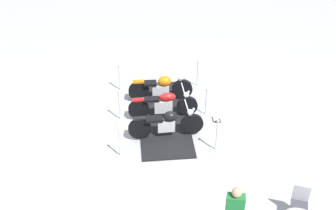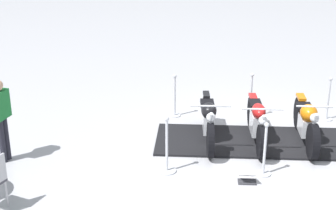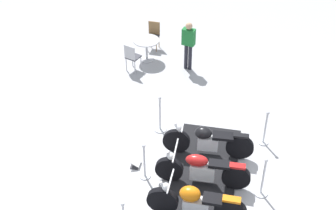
% 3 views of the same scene
% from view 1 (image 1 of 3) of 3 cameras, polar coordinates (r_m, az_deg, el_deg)
% --- Properties ---
extents(ground_plane, '(80.00, 80.00, 0.00)m').
position_cam_1_polar(ground_plane, '(13.90, -0.65, -1.64)').
color(ground_plane, '#B2B2B7').
extents(display_platform, '(4.51, 2.63, 0.05)m').
position_cam_1_polar(display_platform, '(13.89, -0.65, -1.56)').
color(display_platform, black).
rests_on(display_platform, ground_plane).
extents(motorcycle_black, '(0.98, 2.23, 1.02)m').
position_cam_1_polar(motorcycle_black, '(12.78, -0.15, -2.46)').
color(motorcycle_black, black).
rests_on(motorcycle_black, display_platform).
extents(motorcycle_maroon, '(0.96, 2.21, 0.99)m').
position_cam_1_polar(motorcycle_maroon, '(13.61, -0.55, 0.07)').
color(motorcycle_maroon, black).
rests_on(motorcycle_maroon, display_platform).
extents(motorcycle_copper, '(0.83, 2.17, 1.04)m').
position_cam_1_polar(motorcycle_copper, '(14.46, -0.90, 2.39)').
color(motorcycle_copper, black).
rests_on(motorcycle_copper, display_platform).
extents(stanchion_left_rear, '(0.29, 0.29, 1.06)m').
position_cam_1_polar(stanchion_left_rear, '(15.17, -6.55, 3.22)').
color(stanchion_left_rear, silver).
rests_on(stanchion_left_rear, ground_plane).
extents(stanchion_right_rear, '(0.31, 0.31, 1.08)m').
position_cam_1_polar(stanchion_right_rear, '(15.35, 4.00, 3.71)').
color(stanchion_right_rear, silver).
rests_on(stanchion_right_rear, ground_plane).
extents(stanchion_right_front, '(0.36, 0.36, 1.12)m').
position_cam_1_polar(stanchion_right_front, '(12.46, 6.54, -4.89)').
color(stanchion_right_front, silver).
rests_on(stanchion_right_front, ground_plane).
extents(stanchion_left_front, '(0.28, 0.28, 1.05)m').
position_cam_1_polar(stanchion_left_front, '(12.22, -6.52, -5.52)').
color(stanchion_left_front, silver).
rests_on(stanchion_left_front, ground_plane).
extents(stanchion_left_mid, '(0.34, 0.34, 1.12)m').
position_cam_1_polar(stanchion_left_mid, '(13.67, -6.53, -0.78)').
color(stanchion_left_mid, silver).
rests_on(stanchion_left_mid, ground_plane).
extents(stanchion_right_mid, '(0.29, 0.29, 1.05)m').
position_cam_1_polar(stanchion_right_mid, '(13.85, 5.14, -0.07)').
color(stanchion_right_mid, silver).
rests_on(stanchion_right_mid, ground_plane).
extents(info_placard, '(0.37, 0.33, 0.23)m').
position_cam_1_polar(info_placard, '(13.82, 6.64, -1.76)').
color(info_placard, '#333338').
rests_on(info_placard, ground_plane).
extents(cafe_chair_across_table, '(0.44, 0.44, 0.97)m').
position_cam_1_polar(cafe_chair_across_table, '(10.84, 17.37, -12.35)').
color(cafe_chair_across_table, '#B7B7BC').
rests_on(cafe_chair_across_table, ground_plane).
extents(bystander_person, '(0.24, 0.41, 1.67)m').
position_cam_1_polar(bystander_person, '(9.71, 8.97, -13.86)').
color(bystander_person, '#23232D').
rests_on(bystander_person, ground_plane).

